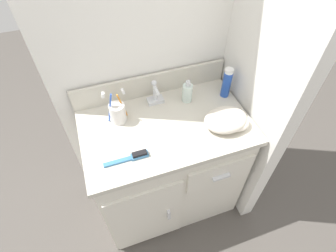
{
  "coord_description": "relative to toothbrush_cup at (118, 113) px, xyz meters",
  "views": [
    {
      "loc": [
        -0.29,
        -0.85,
        1.8
      ],
      "look_at": [
        0.0,
        -0.03,
        0.82
      ],
      "focal_mm": 28.0,
      "sensor_mm": 36.0,
      "label": 1
    }
  ],
  "objects": [
    {
      "name": "toothbrush_cup",
      "position": [
        0.0,
        0.0,
        0.0
      ],
      "size": [
        0.11,
        0.08,
        0.2
      ],
      "color": "silver",
      "rests_on": "vanity"
    },
    {
      "name": "sink_faucet",
      "position": [
        0.22,
        0.07,
        -0.01
      ],
      "size": [
        0.09,
        0.09,
        0.14
      ],
      "color": "silver",
      "rests_on": "vanity"
    },
    {
      "name": "hand_towel",
      "position": [
        0.52,
        -0.22,
        -0.02
      ],
      "size": [
        0.23,
        0.18,
        0.08
      ],
      "color": "beige",
      "rests_on": "vanity"
    },
    {
      "name": "vanity",
      "position": [
        0.22,
        -0.12,
        -0.44
      ],
      "size": [
        0.88,
        0.55,
        0.8
      ],
      "color": "silver",
      "rests_on": "ground_plane"
    },
    {
      "name": "soap_dispenser",
      "position": [
        0.39,
        0.03,
        -0.0
      ],
      "size": [
        0.06,
        0.06,
        0.14
      ],
      "color": "silver",
      "rests_on": "vanity"
    },
    {
      "name": "wall_back",
      "position": [
        0.22,
        0.21,
        0.24
      ],
      "size": [
        1.06,
        0.08,
        2.2
      ],
      "primitive_type": "cube",
      "color": "silver",
      "rests_on": "ground_plane"
    },
    {
      "name": "wall_right",
      "position": [
        0.71,
        -0.11,
        0.24
      ],
      "size": [
        0.08,
        0.62,
        2.2
      ],
      "primitive_type": "cube",
      "color": "silver",
      "rests_on": "ground_plane"
    },
    {
      "name": "backsplash",
      "position": [
        0.22,
        0.15,
        0.01
      ],
      "size": [
        0.88,
        0.02,
        0.13
      ],
      "color": "beige",
      "rests_on": "vanity"
    },
    {
      "name": "ground_plane",
      "position": [
        0.22,
        -0.11,
        -0.86
      ],
      "size": [
        6.0,
        6.0,
        0.0
      ],
      "primitive_type": "plane",
      "color": "#4C4742"
    },
    {
      "name": "shaving_cream_can",
      "position": [
        0.61,
        -0.0,
        0.03
      ],
      "size": [
        0.05,
        0.05,
        0.18
      ],
      "color": "#234CB2",
      "rests_on": "vanity"
    },
    {
      "name": "hairbrush",
      "position": [
        0.01,
        -0.26,
        -0.05
      ],
      "size": [
        0.21,
        0.03,
        0.03
      ],
      "rotation": [
        0.0,
        0.0,
        0.0
      ],
      "color": "teal",
      "rests_on": "vanity"
    }
  ]
}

